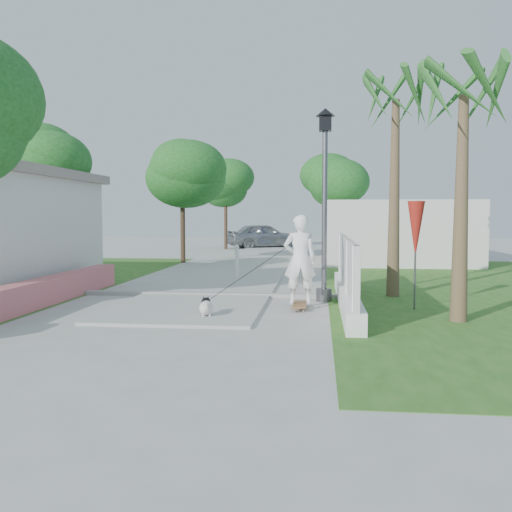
# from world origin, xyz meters

# --- Properties ---
(ground) EXTENTS (90.00, 90.00, 0.00)m
(ground) POSITION_xyz_m (0.00, 0.00, 0.00)
(ground) COLOR #B7B7B2
(ground) RESTS_ON ground
(path_strip) EXTENTS (3.20, 36.00, 0.06)m
(path_strip) POSITION_xyz_m (0.00, 20.00, 0.03)
(path_strip) COLOR #B7B7B2
(path_strip) RESTS_ON ground
(curb) EXTENTS (6.50, 0.25, 0.10)m
(curb) POSITION_xyz_m (0.00, 6.00, 0.05)
(curb) COLOR #999993
(curb) RESTS_ON ground
(grass_right) EXTENTS (8.00, 20.00, 0.01)m
(grass_right) POSITION_xyz_m (7.00, 8.00, 0.01)
(grass_right) COLOR #29621E
(grass_right) RESTS_ON ground
(pink_wall) EXTENTS (0.45, 8.20, 0.80)m
(pink_wall) POSITION_xyz_m (-3.30, 3.55, 0.31)
(pink_wall) COLOR #C16366
(pink_wall) RESTS_ON ground
(lattice_fence) EXTENTS (0.35, 7.00, 1.50)m
(lattice_fence) POSITION_xyz_m (3.40, 5.00, 0.54)
(lattice_fence) COLOR white
(lattice_fence) RESTS_ON ground
(building_right) EXTENTS (6.00, 8.00, 2.60)m
(building_right) POSITION_xyz_m (6.00, 18.00, 1.30)
(building_right) COLOR silver
(building_right) RESTS_ON ground
(street_lamp) EXTENTS (0.44, 0.44, 4.44)m
(street_lamp) POSITION_xyz_m (2.90, 5.50, 2.43)
(street_lamp) COLOR #59595E
(street_lamp) RESTS_ON ground
(bollard) EXTENTS (0.14, 0.14, 1.09)m
(bollard) POSITION_xyz_m (0.20, 10.00, 0.58)
(bollard) COLOR white
(bollard) RESTS_ON ground
(patio_umbrella) EXTENTS (0.36, 0.36, 2.30)m
(patio_umbrella) POSITION_xyz_m (4.80, 4.50, 1.69)
(patio_umbrella) COLOR #59595E
(patio_umbrella) RESTS_ON ground
(tree_left_mid) EXTENTS (3.20, 3.20, 4.85)m
(tree_left_mid) POSITION_xyz_m (-5.48, 8.48, 3.50)
(tree_left_mid) COLOR #4C3826
(tree_left_mid) RESTS_ON ground
(tree_path_left) EXTENTS (3.40, 3.40, 5.23)m
(tree_path_left) POSITION_xyz_m (-2.98, 15.98, 3.82)
(tree_path_left) COLOR #4C3826
(tree_path_left) RESTS_ON ground
(tree_path_right) EXTENTS (3.00, 3.00, 4.79)m
(tree_path_right) POSITION_xyz_m (3.22, 19.98, 3.49)
(tree_path_right) COLOR #4C3826
(tree_path_right) RESTS_ON ground
(tree_path_far) EXTENTS (3.20, 3.20, 5.17)m
(tree_path_far) POSITION_xyz_m (-2.78, 25.98, 3.82)
(tree_path_far) COLOR #4C3826
(tree_path_far) RESTS_ON ground
(palm_far) EXTENTS (1.80, 1.80, 5.30)m
(palm_far) POSITION_xyz_m (4.60, 6.50, 4.48)
(palm_far) COLOR brown
(palm_far) RESTS_ON ground
(palm_near) EXTENTS (1.80, 1.80, 4.70)m
(palm_near) POSITION_xyz_m (5.40, 3.20, 3.95)
(palm_near) COLOR brown
(palm_near) RESTS_ON ground
(skateboarder) EXTENTS (2.12, 1.61, 2.01)m
(skateboarder) POSITION_xyz_m (1.62, 3.91, 0.87)
(skateboarder) COLOR #945E3B
(skateboarder) RESTS_ON ground
(dog) EXTENTS (0.36, 0.59, 0.41)m
(dog) POSITION_xyz_m (0.61, 3.01, 0.22)
(dog) COLOR silver
(dog) RESTS_ON ground
(parked_car) EXTENTS (4.85, 3.50, 1.53)m
(parked_car) POSITION_xyz_m (-0.66, 27.49, 0.77)
(parked_car) COLOR #9A9EA2
(parked_car) RESTS_ON ground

